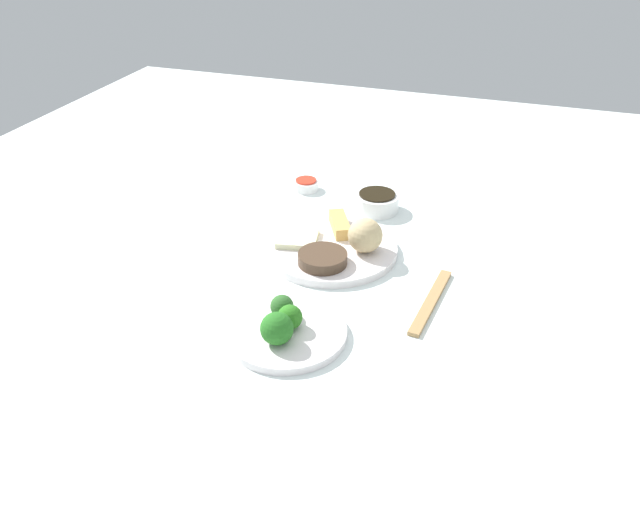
{
  "coord_description": "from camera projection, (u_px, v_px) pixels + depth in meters",
  "views": [
    {
      "loc": [
        -0.34,
        1.1,
        0.7
      ],
      "look_at": [
        0.0,
        0.09,
        0.06
      ],
      "focal_mm": 37.21,
      "sensor_mm": 36.0,
      "label": 1
    }
  ],
  "objects": [
    {
      "name": "tabletop",
      "position": [
        335.0,
        255.0,
        1.34
      ],
      "size": [
        2.2,
        2.2,
        0.02
      ],
      "primitive_type": "cube",
      "color": "white",
      "rests_on": "ground"
    },
    {
      "name": "main_plate",
      "position": [
        331.0,
        249.0,
        1.33
      ],
      "size": [
        0.27,
        0.27,
        0.02
      ],
      "primitive_type": "cylinder",
      "color": "white",
      "rests_on": "tabletop"
    },
    {
      "name": "rice_scoop",
      "position": [
        365.0,
        235.0,
        1.29
      ],
      "size": [
        0.07,
        0.07,
        0.07
      ],
      "primitive_type": "sphere",
      "color": "tan",
      "rests_on": "main_plate"
    },
    {
      "name": "spring_roll",
      "position": [
        340.0,
        224.0,
        1.38
      ],
      "size": [
        0.07,
        0.1,
        0.02
      ],
      "primitive_type": "cube",
      "rotation": [
        0.0,
        0.0,
        2.04
      ],
      "color": "tan",
      "rests_on": "main_plate"
    },
    {
      "name": "crab_rangoon_wonton",
      "position": [
        298.0,
        238.0,
        1.34
      ],
      "size": [
        0.09,
        0.09,
        0.01
      ],
      "primitive_type": "cube",
      "rotation": [
        0.0,
        0.0,
        0.2
      ],
      "color": "beige",
      "rests_on": "main_plate"
    },
    {
      "name": "stir_fry_heap",
      "position": [
        321.0,
        258.0,
        1.26
      ],
      "size": [
        0.09,
        0.09,
        0.02
      ],
      "primitive_type": "cylinder",
      "color": "#483424",
      "rests_on": "main_plate"
    },
    {
      "name": "broccoli_plate",
      "position": [
        286.0,
        333.0,
        1.1
      ],
      "size": [
        0.2,
        0.2,
        0.01
      ],
      "primitive_type": "cylinder",
      "color": "white",
      "rests_on": "tabletop"
    },
    {
      "name": "broccoli_floret_0",
      "position": [
        290.0,
        317.0,
        1.09
      ],
      "size": [
        0.04,
        0.04,
        0.04
      ],
      "primitive_type": "sphere",
      "color": "#29701C",
      "rests_on": "broccoli_plate"
    },
    {
      "name": "broccoli_floret_1",
      "position": [
        277.0,
        329.0,
        1.05
      ],
      "size": [
        0.05,
        0.05,
        0.05
      ],
      "primitive_type": "sphere",
      "color": "#256920",
      "rests_on": "broccoli_plate"
    },
    {
      "name": "broccoli_floret_2",
      "position": [
        282.0,
        306.0,
        1.11
      ],
      "size": [
        0.04,
        0.04,
        0.04
      ],
      "primitive_type": "sphere",
      "color": "#2B5E26",
      "rests_on": "broccoli_plate"
    },
    {
      "name": "soy_sauce_bowl",
      "position": [
        377.0,
        203.0,
        1.48
      ],
      "size": [
        0.1,
        0.1,
        0.04
      ],
      "primitive_type": "cylinder",
      "color": "white",
      "rests_on": "tabletop"
    },
    {
      "name": "soy_sauce_bowl_liquid",
      "position": [
        377.0,
        194.0,
        1.47
      ],
      "size": [
        0.08,
        0.08,
        0.0
      ],
      "primitive_type": "cylinder",
      "color": "black",
      "rests_on": "soy_sauce_bowl"
    },
    {
      "name": "sauce_ramekin_sweet_and_sour",
      "position": [
        306.0,
        185.0,
        1.58
      ],
      "size": [
        0.06,
        0.06,
        0.02
      ],
      "primitive_type": "cylinder",
      "color": "white",
      "rests_on": "tabletop"
    },
    {
      "name": "sauce_ramekin_sweet_and_sour_liquid",
      "position": [
        306.0,
        180.0,
        1.57
      ],
      "size": [
        0.05,
        0.05,
        0.0
      ],
      "primitive_type": "cylinder",
      "color": "red",
      "rests_on": "sauce_ramekin_sweet_and_sour"
    },
    {
      "name": "chopsticks_pair",
      "position": [
        431.0,
        302.0,
        1.18
      ],
      "size": [
        0.04,
        0.21,
        0.01
      ],
      "primitive_type": "cube",
      "rotation": [
        0.0,
        0.0,
        1.47
      ],
      "color": "#AA814F",
      "rests_on": "tabletop"
    }
  ]
}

